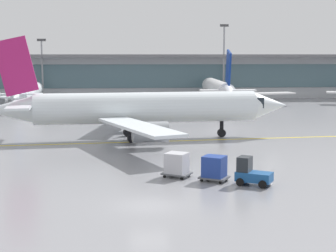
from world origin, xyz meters
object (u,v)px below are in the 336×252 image
at_px(gate_airplane_1, 28,93).
at_px(gate_airplane_2, 218,89).
at_px(apron_light_mast_2, 224,59).
at_px(cargo_dolly_trailing, 177,164).
at_px(taxiing_regional_jet, 143,109).
at_px(apron_light_mast_1, 42,67).
at_px(baggage_tug, 251,173).
at_px(cargo_dolly_lead, 214,167).

xyz_separation_m(gate_airplane_1, gate_airplane_2, (35.03, 0.22, 0.43)).
bearing_deg(apron_light_mast_2, cargo_dolly_trailing, -103.28).
xyz_separation_m(taxiing_regional_jet, cargo_dolly_trailing, (1.97, -19.51, -2.44)).
bearing_deg(gate_airplane_2, apron_light_mast_2, -13.16).
relative_size(gate_airplane_2, taxiing_regional_jet, 0.89).
bearing_deg(taxiing_regional_jet, apron_light_mast_1, 104.25).
bearing_deg(gate_airplane_2, apron_light_mast_1, 69.87).
xyz_separation_m(gate_airplane_2, apron_light_mast_2, (3.71, 13.93, 5.52)).
height_order(baggage_tug, apron_light_mast_2, apron_light_mast_2).
bearing_deg(gate_airplane_1, cargo_dolly_lead, -158.46).
bearing_deg(gate_airplane_1, taxiing_regional_jet, -153.75).
height_order(cargo_dolly_trailing, apron_light_mast_2, apron_light_mast_2).
distance_m(cargo_dolly_lead, cargo_dolly_trailing, 3.16).
xyz_separation_m(gate_airplane_2, baggage_tug, (-8.15, -61.72, -2.24)).
bearing_deg(taxiing_regional_jet, baggage_tug, -77.72).
height_order(gate_airplane_1, taxiing_regional_jet, taxiing_regional_jet).
bearing_deg(apron_light_mast_2, baggage_tug, -98.91).
bearing_deg(taxiing_regional_jet, cargo_dolly_trailing, -89.73).
distance_m(cargo_dolly_trailing, apron_light_mast_2, 74.96).
bearing_deg(baggage_tug, gate_airplane_2, 112.69).
xyz_separation_m(gate_airplane_1, cargo_dolly_lead, (24.34, -60.02, -1.65)).
bearing_deg(gate_airplane_2, cargo_dolly_trailing, 168.89).
distance_m(gate_airplane_1, baggage_tug, 67.14).
distance_m(gate_airplane_1, cargo_dolly_trailing, 62.32).
height_order(gate_airplane_1, gate_airplane_2, gate_airplane_2).
relative_size(taxiing_regional_jet, cargo_dolly_trailing, 13.45).
height_order(gate_airplane_1, apron_light_mast_2, apron_light_mast_2).
bearing_deg(baggage_tug, cargo_dolly_trailing, 180.00).
bearing_deg(cargo_dolly_trailing, gate_airplane_1, 140.51).
xyz_separation_m(baggage_tug, apron_light_mast_1, (-26.24, 75.54, 6.18)).
xyz_separation_m(gate_airplane_1, baggage_tug, (26.88, -61.50, -1.81)).
bearing_deg(gate_airplane_1, baggage_tug, -156.92).
distance_m(taxiing_regional_jet, baggage_tug, 23.85).
bearing_deg(baggage_tug, apron_light_mast_2, 111.30).
xyz_separation_m(gate_airplane_1, cargo_dolly_trailing, (21.61, -58.43, -1.65)).
height_order(taxiing_regional_jet, cargo_dolly_lead, taxiing_regional_jet).
height_order(gate_airplane_1, baggage_tug, gate_airplane_1).
distance_m(gate_airplane_1, apron_light_mast_1, 14.73).
bearing_deg(cargo_dolly_lead, apron_light_mast_1, 137.96).
distance_m(gate_airplane_2, apron_light_mast_1, 37.28).
bearing_deg(cargo_dolly_lead, baggage_tug, -0.00).
distance_m(cargo_dolly_lead, apron_light_mast_1, 78.00).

